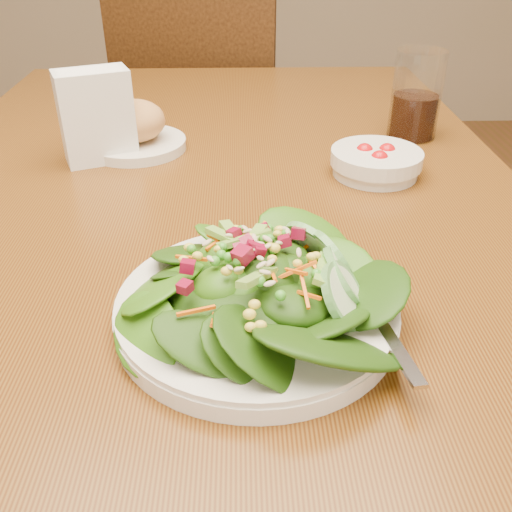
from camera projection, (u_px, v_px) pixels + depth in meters
name	position (u px, v px, depth m)	size (l,w,h in m)	color
dining_table	(213.00, 256.00, 0.84)	(0.90, 1.40, 0.75)	brown
chair_far	(206.00, 128.00, 1.69)	(0.53, 0.53, 0.98)	#48280D
salad_plate	(267.00, 293.00, 0.54)	(0.27, 0.27, 0.08)	silver
bread_plate	(135.00, 130.00, 0.91)	(0.16, 0.16, 0.08)	silver
tomato_bowl	(376.00, 162.00, 0.83)	(0.13, 0.13, 0.04)	silver
drinking_glass	(416.00, 101.00, 0.95)	(0.08, 0.08, 0.14)	silver
napkin_holder	(96.00, 114.00, 0.85)	(0.12, 0.09, 0.14)	white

